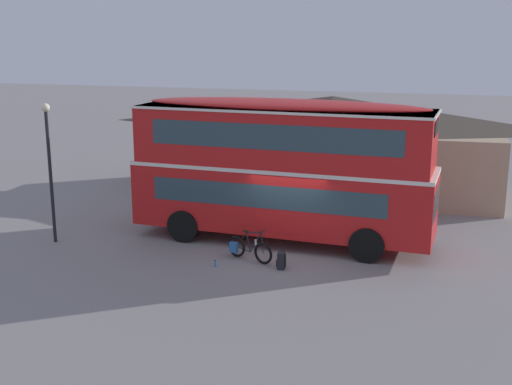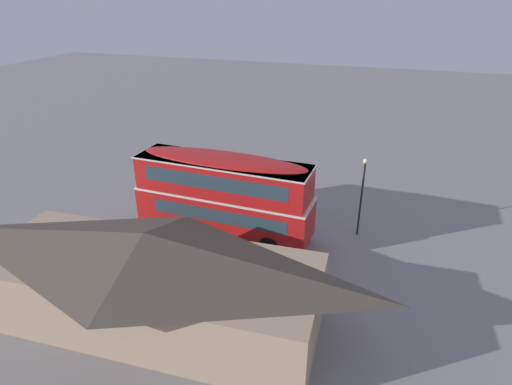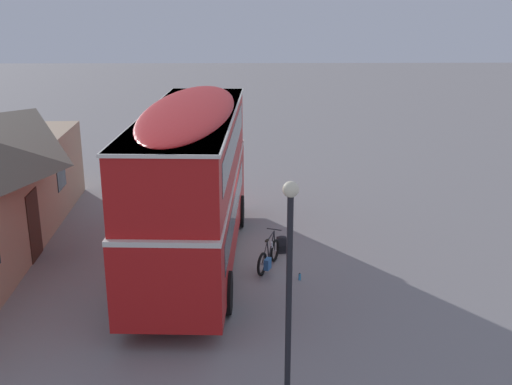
{
  "view_description": "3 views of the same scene",
  "coord_description": "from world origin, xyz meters",
  "px_view_note": "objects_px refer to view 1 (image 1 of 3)",
  "views": [
    {
      "loc": [
        4.78,
        -19.39,
        6.86
      ],
      "look_at": [
        -1.11,
        0.24,
        1.87
      ],
      "focal_mm": 46.0,
      "sensor_mm": 36.0,
      "label": 1
    },
    {
      "loc": [
        -8.83,
        20.95,
        12.91
      ],
      "look_at": [
        -1.97,
        -0.09,
        2.26
      ],
      "focal_mm": 30.0,
      "sensor_mm": 36.0,
      "label": 2
    },
    {
      "loc": [
        -17.52,
        -0.35,
        7.53
      ],
      "look_at": [
        -0.19,
        -0.63,
        2.09
      ],
      "focal_mm": 43.18,
      "sensor_mm": 36.0,
      "label": 3
    }
  ],
  "objects_px": {
    "touring_bicycle": "(248,249)",
    "water_bottle_blue_sports": "(215,264)",
    "backpack_on_ground": "(281,260)",
    "street_lamp": "(49,158)",
    "double_decker_bus": "(282,164)"
  },
  "relations": [
    {
      "from": "water_bottle_blue_sports",
      "to": "street_lamp",
      "type": "bearing_deg",
      "value": 172.91
    },
    {
      "from": "double_decker_bus",
      "to": "touring_bicycle",
      "type": "distance_m",
      "value": 3.21
    },
    {
      "from": "touring_bicycle",
      "to": "backpack_on_ground",
      "type": "bearing_deg",
      "value": -20.75
    },
    {
      "from": "double_decker_bus",
      "to": "backpack_on_ground",
      "type": "height_order",
      "value": "double_decker_bus"
    },
    {
      "from": "street_lamp",
      "to": "water_bottle_blue_sports",
      "type": "bearing_deg",
      "value": -7.09
    },
    {
      "from": "touring_bicycle",
      "to": "street_lamp",
      "type": "relative_size",
      "value": 0.35
    },
    {
      "from": "backpack_on_ground",
      "to": "water_bottle_blue_sports",
      "type": "xyz_separation_m",
      "value": [
        -1.96,
        -0.4,
        -0.19
      ]
    },
    {
      "from": "touring_bicycle",
      "to": "backpack_on_ground",
      "type": "relative_size",
      "value": 2.98
    },
    {
      "from": "water_bottle_blue_sports",
      "to": "street_lamp",
      "type": "xyz_separation_m",
      "value": [
        -6.02,
        0.75,
        2.79
      ]
    },
    {
      "from": "touring_bicycle",
      "to": "street_lamp",
      "type": "height_order",
      "value": "street_lamp"
    },
    {
      "from": "touring_bicycle",
      "to": "street_lamp",
      "type": "xyz_separation_m",
      "value": [
        -6.79,
        -0.1,
        2.51
      ]
    },
    {
      "from": "touring_bicycle",
      "to": "backpack_on_ground",
      "type": "distance_m",
      "value": 1.28
    },
    {
      "from": "touring_bicycle",
      "to": "water_bottle_blue_sports",
      "type": "distance_m",
      "value": 1.18
    },
    {
      "from": "street_lamp",
      "to": "double_decker_bus",
      "type": "bearing_deg",
      "value": 17.48
    },
    {
      "from": "backpack_on_ground",
      "to": "water_bottle_blue_sports",
      "type": "relative_size",
      "value": 2.65
    }
  ]
}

